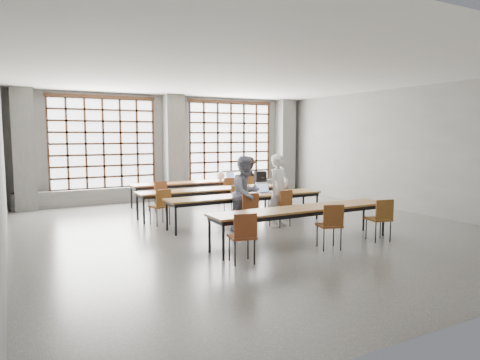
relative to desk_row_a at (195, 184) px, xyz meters
name	(u,v)px	position (x,y,z in m)	size (l,w,h in m)	color
floor	(252,229)	(-0.17, -3.78, -0.66)	(11.00, 11.00, 0.00)	#4F504D
ceiling	(252,75)	(-0.17, -3.78, 2.84)	(11.00, 11.00, 0.00)	silver
wall_back	(171,147)	(-0.17, 1.72, 1.09)	(10.00, 10.00, 0.00)	slate
wall_left	(1,159)	(-5.17, -3.78, 1.09)	(11.00, 11.00, 0.00)	slate
wall_right	(404,150)	(4.83, -3.78, 1.09)	(11.00, 11.00, 0.00)	slate
column_left	(24,150)	(-4.67, 1.44, 1.09)	(0.60, 0.55, 3.50)	#52524F
column_mid	(174,148)	(-0.17, 1.44, 1.09)	(0.60, 0.55, 3.50)	#52524F
column_right	(285,146)	(4.33, 1.44, 1.09)	(0.60, 0.55, 3.50)	#52524F
window_left	(103,144)	(-2.42, 1.64, 1.24)	(3.32, 0.12, 3.00)	white
window_right	(231,142)	(2.08, 1.64, 1.24)	(3.32, 0.12, 3.00)	white
sill_ledge	(174,192)	(-0.17, 1.52, -0.41)	(9.80, 0.35, 0.50)	#52524F
desk_row_a	(195,184)	(0.00, 0.00, 0.00)	(4.00, 0.70, 0.73)	brown
desk_row_b	(211,191)	(-0.30, -1.79, 0.00)	(4.00, 0.70, 0.73)	brown
desk_row_c	(247,197)	(-0.03, -3.31, 0.00)	(4.00, 0.70, 0.73)	brown
desk_row_d	(303,211)	(0.06, -5.46, 0.00)	(4.00, 0.70, 0.73)	brown
chair_back_left	(159,193)	(-1.38, -0.63, -0.13)	(0.50, 0.51, 0.88)	maroon
chair_back_mid	(228,188)	(0.80, -0.63, -0.13)	(0.44, 0.44, 0.88)	brown
chair_back_right	(250,187)	(1.61, -0.63, -0.13)	(0.45, 0.46, 0.88)	brown
chair_mid_left	(161,203)	(-1.89, -2.42, -0.13)	(0.49, 0.49, 0.88)	brown
chair_mid_centre	(235,198)	(0.11, -2.42, -0.13)	(0.47, 0.47, 0.88)	brown
chair_mid_right	(280,194)	(1.52, -2.42, -0.13)	(0.50, 0.50, 0.88)	brown
chair_front_left	(248,207)	(-0.34, -3.94, -0.13)	(0.46, 0.47, 0.88)	maroon
chair_front_right	(282,204)	(0.58, -3.94, -0.13)	(0.50, 0.50, 0.88)	brown
chair_near_left	(243,233)	(-1.66, -6.08, -0.13)	(0.49, 0.49, 0.88)	maroon
chair_near_mid	(331,222)	(0.23, -6.08, -0.13)	(0.53, 0.53, 0.88)	brown
chair_near_right	(381,216)	(1.54, -6.08, -0.13)	(0.50, 0.50, 0.88)	brown
student_male	(279,190)	(0.57, -3.81, 0.19)	(0.63, 0.41, 1.72)	white
student_female	(246,193)	(-0.33, -3.81, 0.18)	(0.82, 0.64, 1.69)	#19224D
student_back	(248,180)	(1.60, -0.50, 0.08)	(0.96, 0.55, 1.49)	black
laptop_front	(264,190)	(0.52, -3.20, 0.13)	(0.37, 0.32, 0.26)	#B8B8BD
laptop_back	(232,177)	(1.33, 0.11, 0.13)	(0.44, 0.41, 0.26)	silver
mouse	(280,192)	(0.92, -3.33, 0.08)	(0.10, 0.06, 0.04)	silver
green_box	(243,193)	(-0.08, -3.23, 0.11)	(0.25, 0.09, 0.09)	green
phone	(255,194)	(0.15, -3.41, 0.07)	(0.13, 0.06, 0.01)	black
paper_sheet_a	(189,190)	(-0.90, -1.74, 0.07)	(0.30, 0.21, 0.00)	white
paper_sheet_c	(214,188)	(-0.20, -1.79, 0.07)	(0.30, 0.21, 0.00)	white
backpack	(260,178)	(1.30, -1.74, 0.27)	(0.32, 0.20, 0.40)	black
plastic_bag	(221,176)	(0.90, 0.05, 0.21)	(0.26, 0.21, 0.29)	white
red_pouch	(242,234)	(-1.64, -6.01, -0.16)	(0.20, 0.08, 0.06)	#B51716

